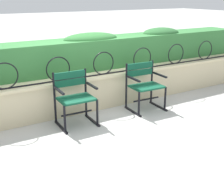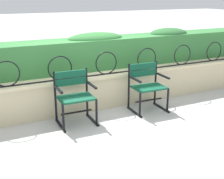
# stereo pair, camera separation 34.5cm
# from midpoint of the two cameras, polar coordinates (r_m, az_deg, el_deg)

# --- Properties ---
(ground_plane) EXTENTS (60.00, 60.00, 0.00)m
(ground_plane) POSITION_cam_midpoint_polar(r_m,az_deg,el_deg) (4.91, -1.37, -6.49)
(ground_plane) COLOR #ADADA8
(stone_wall) EXTENTS (8.01, 0.41, 0.63)m
(stone_wall) POSITION_cam_midpoint_polar(r_m,az_deg,el_deg) (5.48, -5.60, -0.39)
(stone_wall) COLOR beige
(stone_wall) RESTS_ON ground
(iron_arch_fence) EXTENTS (7.46, 0.02, 0.42)m
(iron_arch_fence) POSITION_cam_midpoint_polar(r_m,az_deg,el_deg) (5.20, -7.38, 4.21)
(iron_arch_fence) COLOR black
(iron_arch_fence) RESTS_ON stone_wall
(hedge_row) EXTENTS (7.85, 0.65, 0.70)m
(hedge_row) POSITION_cam_midpoint_polar(r_m,az_deg,el_deg) (5.77, -7.80, 6.93)
(hedge_row) COLOR #387A3D
(hedge_row) RESTS_ON stone_wall
(park_chair_left) EXTENTS (0.60, 0.53, 0.85)m
(park_chair_left) POSITION_cam_midpoint_polar(r_m,az_deg,el_deg) (4.81, -9.26, -1.32)
(park_chair_left) COLOR #0F4C33
(park_chair_left) RESTS_ON ground
(park_chair_right) EXTENTS (0.62, 0.55, 0.84)m
(park_chair_right) POSITION_cam_midpoint_polar(r_m,az_deg,el_deg) (5.39, 4.38, 0.96)
(park_chair_right) COLOR #0F4C33
(park_chair_right) RESTS_ON ground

